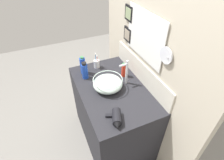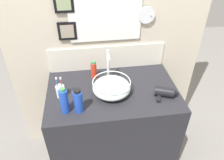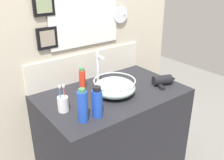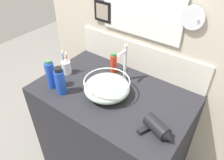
% 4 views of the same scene
% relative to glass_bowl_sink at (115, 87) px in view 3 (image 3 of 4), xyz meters
% --- Properties ---
extents(vanity_counter, '(1.06, 0.67, 0.88)m').
position_rel_glass_bowl_sink_xyz_m(vanity_counter, '(0.01, 0.04, -0.50)').
color(vanity_counter, '#232328').
rests_on(vanity_counter, ground).
extents(back_panel, '(1.75, 0.10, 2.58)m').
position_rel_glass_bowl_sink_xyz_m(back_panel, '(0.01, 0.41, 0.35)').
color(back_panel, beige).
rests_on(back_panel, ground).
extents(glass_bowl_sink, '(0.30, 0.30, 0.12)m').
position_rel_glass_bowl_sink_xyz_m(glass_bowl_sink, '(0.00, 0.00, 0.00)').
color(glass_bowl_sink, silver).
rests_on(glass_bowl_sink, vanity_counter).
extents(faucet, '(0.02, 0.10, 0.28)m').
position_rel_glass_bowl_sink_xyz_m(faucet, '(0.00, 0.20, 0.09)').
color(faucet, silver).
rests_on(faucet, vanity_counter).
extents(hair_drier, '(0.20, 0.14, 0.08)m').
position_rel_glass_bowl_sink_xyz_m(hair_drier, '(0.42, -0.09, -0.03)').
color(hair_drier, black).
rests_on(hair_drier, vanity_counter).
extents(toothbrush_cup, '(0.07, 0.07, 0.19)m').
position_rel_glass_bowl_sink_xyz_m(toothbrush_cup, '(-0.39, 0.02, -0.01)').
color(toothbrush_cup, white).
rests_on(toothbrush_cup, vanity_counter).
extents(shampoo_bottle, '(0.06, 0.06, 0.21)m').
position_rel_glass_bowl_sink_xyz_m(shampoo_bottle, '(-0.35, -0.15, 0.04)').
color(shampoo_bottle, blue).
rests_on(shampoo_bottle, vanity_counter).
extents(spray_bottle, '(0.07, 0.07, 0.20)m').
position_rel_glass_bowl_sink_xyz_m(spray_bottle, '(-0.26, -0.16, 0.03)').
color(spray_bottle, blue).
rests_on(spray_bottle, vanity_counter).
extents(soap_dispenser, '(0.05, 0.05, 0.16)m').
position_rel_glass_bowl_sink_xyz_m(soap_dispenser, '(-0.12, 0.24, 0.02)').
color(soap_dispenser, red).
rests_on(soap_dispenser, vanity_counter).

